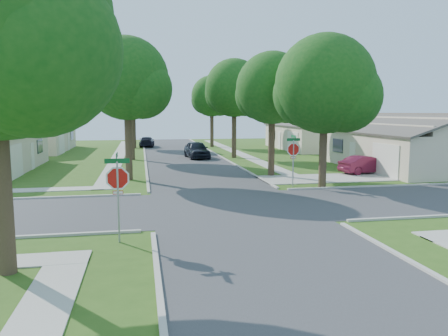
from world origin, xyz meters
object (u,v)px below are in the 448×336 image
Objects in this scene: stop_sign_sw at (118,182)px; tree_w_near at (128,82)px; house_ne_far at (314,136)px; house_nw_far at (29,137)px; tree_e_mid at (235,91)px; tree_ne_corner at (326,89)px; tree_e_far at (212,98)px; tree_w_mid at (131,87)px; car_curb_east at (197,150)px; house_ne_near at (405,148)px; tree_e_near at (273,91)px; car_driveway at (366,165)px; car_curb_west at (147,142)px; tree_w_far at (134,102)px; stop_sign_ne at (293,152)px.

tree_w_near reaches higher than stop_sign_sw.
house_nw_far is (-31.98, 3.00, 0.00)m from house_ne_far.
tree_e_mid is 0.68× the size of house_ne_far.
tree_e_mid is 1.06× the size of tree_ne_corner.
tree_ne_corner reaches higher than house_ne_far.
tree_e_far is 0.91× the size of tree_w_mid.
tree_w_near reaches higher than car_curb_east.
tree_ne_corner is (11.06, 8.91, 3.56)m from stop_sign_sw.
house_ne_near is (11.23, -10.01, -4.74)m from tree_e_mid.
tree_e_near is (9.45, 13.71, 3.61)m from stop_sign_sw.
stop_sign_sw is at bearing -90.23° from tree_w_near.
tree_w_mid is 2.47× the size of car_driveway.
house_ne_near is 3.16× the size of car_curb_west.
tree_w_near is 12.01m from tree_w_mid.
tree_ne_corner is at bearing 120.19° from car_driveway.
tree_e_mid is 16.06m from tree_w_far.
house_nw_far is at bearing 107.10° from stop_sign_sw.
tree_e_far is 26.71m from tree_w_near.
tree_w_far reaches higher than house_nw_far.
tree_ne_corner is 0.64× the size of house_nw_far.
house_ne_far is at bearing 60.65° from tree_e_near.
tree_e_far is at bearing 116.03° from house_ne_near.
house_ne_far is at bearing 90.00° from house_ne_near.
stop_sign_sw is 0.33× the size of tree_w_near.
stop_sign_ne is 19.31m from tree_w_mid.
tree_w_mid is at bearing -89.95° from tree_w_far.
tree_w_mid reaches higher than tree_w_far.
tree_w_mid reaches higher than car_driveway.
tree_w_near is 17.05m from car_driveway.
tree_e_far is 1.87× the size of car_curb_east.
tree_e_near is at bearing -47.94° from house_nw_far.
tree_e_far is (0.05, 29.31, 3.95)m from stop_sign_ne.
tree_e_mid reaches higher than stop_sign_ne.
tree_ne_corner is 2.01× the size of car_curb_west.
car_curb_east is (-14.79, -7.69, -0.72)m from house_ne_far.
house_ne_near reaches higher than car_curb_east.
car_curb_east is at bearing 110.56° from car_curb_west.
tree_w_mid is at bearing 123.22° from tree_ne_corner.
stop_sign_sw is 26.09m from tree_w_mid.
tree_w_near is 12.02m from tree_ne_corner.
tree_w_near is 0.66× the size of house_nw_far.
tree_ne_corner is at bearing -71.47° from tree_e_near.
tree_e_mid is at bearing -27.91° from house_nw_far.
tree_ne_corner is at bearing -86.91° from tree_e_far.
car_curb_west is at bearing 48.01° from tree_w_far.
tree_e_far is (0.00, 25.00, 0.34)m from tree_e_near.
tree_w_mid reaches higher than car_curb_east.
tree_e_far is at bearing 54.15° from tree_w_mid.
car_driveway is 16.28m from car_curb_east.
tree_w_near reaches higher than house_ne_far.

